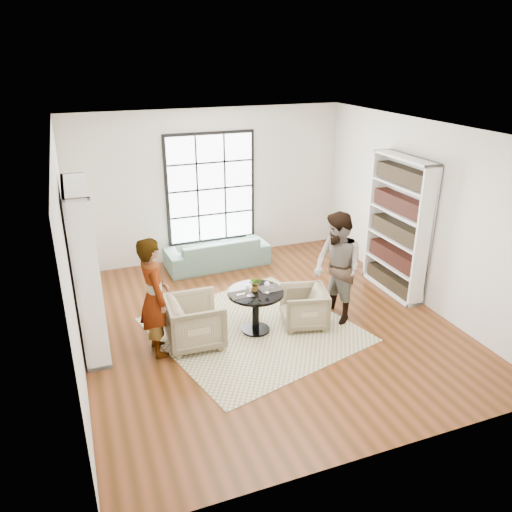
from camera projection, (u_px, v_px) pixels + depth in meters
name	position (u px, v px, depth m)	size (l,w,h in m)	color
ground	(266.00, 323.00, 7.90)	(6.00, 6.00, 0.00)	brown
room_shell	(253.00, 237.00, 7.89)	(6.00, 6.01, 6.00)	silver
rug	(254.00, 329.00, 7.70)	(2.75, 2.75, 0.01)	#BFBC8F
pedestal_table	(256.00, 302.00, 7.49)	(0.84, 0.84, 0.68)	black
sofa	(217.00, 252.00, 9.89)	(2.02, 0.79, 0.59)	slate
armchair_left	(195.00, 322.00, 7.21)	(0.78, 0.80, 0.73)	tan
armchair_right	(304.00, 307.00, 7.73)	(0.66, 0.68, 0.62)	#C5AD8D
person_left	(154.00, 297.00, 6.84)	(0.63, 0.41, 1.73)	gray
person_right	(337.00, 268.00, 7.69)	(0.86, 0.67, 1.77)	gray
placemat_left	(241.00, 295.00, 7.31)	(0.34, 0.26, 0.01)	black
placemat_right	(270.00, 288.00, 7.50)	(0.34, 0.26, 0.01)	black
cutlery_left	(241.00, 294.00, 7.31)	(0.14, 0.22, 0.01)	silver
cutlery_right	(270.00, 288.00, 7.50)	(0.14, 0.22, 0.01)	silver
wine_glass_left	(249.00, 287.00, 7.22)	(0.09, 0.09, 0.20)	silver
wine_glass_right	(267.00, 285.00, 7.33)	(0.08, 0.08, 0.18)	silver
flower_centerpiece	(255.00, 284.00, 7.40)	(0.20, 0.17, 0.22)	gray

